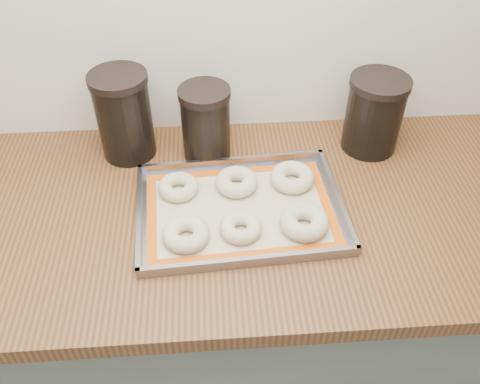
{
  "coord_description": "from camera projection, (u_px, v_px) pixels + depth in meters",
  "views": [
    {
      "loc": [
        -0.17,
        0.84,
        1.72
      ],
      "look_at": [
        -0.11,
        1.66,
        0.96
      ],
      "focal_mm": 38.0,
      "sensor_mm": 36.0,
      "label": 1
    }
  ],
  "objects": [
    {
      "name": "bagel_front_left",
      "position": [
        186.0,
        234.0,
        1.07
      ],
      "size": [
        0.12,
        0.12,
        0.04
      ],
      "primitive_type": "torus",
      "rotation": [
        0.0,
        0.0,
        0.23
      ],
      "color": "beige",
      "rests_on": "baking_mat"
    },
    {
      "name": "bagel_front_mid",
      "position": [
        241.0,
        227.0,
        1.09
      ],
      "size": [
        0.1,
        0.1,
        0.03
      ],
      "primitive_type": "torus",
      "rotation": [
        0.0,
        0.0,
        0.12
      ],
      "color": "beige",
      "rests_on": "baking_mat"
    },
    {
      "name": "bagel_back_left",
      "position": [
        178.0,
        187.0,
        1.18
      ],
      "size": [
        0.11,
        0.11,
        0.03
      ],
      "primitive_type": "torus",
      "rotation": [
        0.0,
        0.0,
        0.19
      ],
      "color": "beige",
      "rests_on": "baking_mat"
    },
    {
      "name": "bagel_back_right",
      "position": [
        292.0,
        177.0,
        1.21
      ],
      "size": [
        0.13,
        0.13,
        0.04
      ],
      "primitive_type": "torus",
      "rotation": [
        0.0,
        0.0,
        0.34
      ],
      "color": "beige",
      "rests_on": "baking_mat"
    },
    {
      "name": "canister_right",
      "position": [
        374.0,
        114.0,
        1.27
      ],
      "size": [
        0.15,
        0.15,
        0.2
      ],
      "color": "black",
      "rests_on": "countertop"
    },
    {
      "name": "countertop",
      "position": [
        286.0,
        210.0,
        1.19
      ],
      "size": [
        3.06,
        0.68,
        0.04
      ],
      "primitive_type": "cube",
      "color": "brown",
      "rests_on": "cabinet"
    },
    {
      "name": "baking_tray",
      "position": [
        240.0,
        209.0,
        1.15
      ],
      "size": [
        0.48,
        0.36,
        0.03
      ],
      "rotation": [
        0.0,
        0.0,
        0.06
      ],
      "color": "gray",
      "rests_on": "countertop"
    },
    {
      "name": "canister_left",
      "position": [
        124.0,
        115.0,
        1.24
      ],
      "size": [
        0.14,
        0.14,
        0.22
      ],
      "color": "black",
      "rests_on": "countertop"
    },
    {
      "name": "cabinet",
      "position": [
        277.0,
        318.0,
        1.49
      ],
      "size": [
        3.0,
        0.65,
        0.86
      ],
      "primitive_type": "cube",
      "color": "slate",
      "rests_on": "floor"
    },
    {
      "name": "bagel_front_right",
      "position": [
        304.0,
        222.0,
        1.1
      ],
      "size": [
        0.12,
        0.12,
        0.04
      ],
      "primitive_type": "torus",
      "rotation": [
        0.0,
        0.0,
        -0.15
      ],
      "color": "beige",
      "rests_on": "baking_mat"
    },
    {
      "name": "baking_mat",
      "position": [
        240.0,
        210.0,
        1.15
      ],
      "size": [
        0.44,
        0.31,
        0.0
      ],
      "rotation": [
        0.0,
        0.0,
        0.06
      ],
      "color": "#C6B793",
      "rests_on": "baking_tray"
    },
    {
      "name": "canister_mid",
      "position": [
        206.0,
        123.0,
        1.24
      ],
      "size": [
        0.12,
        0.12,
        0.19
      ],
      "color": "black",
      "rests_on": "countertop"
    },
    {
      "name": "bagel_back_mid",
      "position": [
        237.0,
        182.0,
        1.19
      ],
      "size": [
        0.13,
        0.13,
        0.04
      ],
      "primitive_type": "torus",
      "rotation": [
        0.0,
        0.0,
        0.4
      ],
      "color": "beige",
      "rests_on": "baking_mat"
    }
  ]
}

